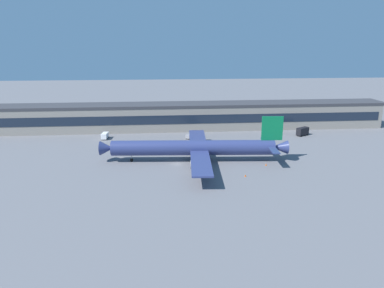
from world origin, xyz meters
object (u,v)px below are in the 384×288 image
(crew_van, at_px, (105,136))
(stair_truck, at_px, (302,131))
(traffic_cone_0, at_px, (245,176))
(airliner, at_px, (196,148))
(traffic_cone_1, at_px, (266,165))
(follow_me_car, at_px, (190,136))

(crew_van, bearing_deg, stair_truck, -1.29)
(crew_van, xyz_separation_m, traffic_cone_0, (48.30, -50.34, -1.12))
(airliner, height_order, crew_van, airliner)
(airliner, bearing_deg, stair_truck, 32.61)
(airliner, relative_size, traffic_cone_1, 94.06)
(traffic_cone_0, height_order, traffic_cone_1, traffic_cone_1)
(crew_van, distance_m, follow_me_car, 35.88)
(crew_van, bearing_deg, follow_me_car, -3.80)
(follow_me_car, distance_m, traffic_cone_0, 49.57)
(stair_truck, bearing_deg, traffic_cone_1, -125.23)
(traffic_cone_1, bearing_deg, airliner, 163.26)
(crew_van, xyz_separation_m, stair_truck, (84.86, -1.92, 0.52))
(airliner, height_order, stair_truck, airliner)
(airliner, xyz_separation_m, traffic_cone_1, (22.56, -6.79, -4.41))
(traffic_cone_0, distance_m, traffic_cone_1, 13.40)
(traffic_cone_0, xyz_separation_m, traffic_cone_1, (9.22, 9.72, 0.00))
(stair_truck, distance_m, traffic_cone_0, 60.70)
(traffic_cone_1, bearing_deg, crew_van, 144.77)
(follow_me_car, xyz_separation_m, traffic_cone_1, (21.72, -38.24, -0.75))
(airliner, distance_m, traffic_cone_1, 23.97)
(follow_me_car, height_order, traffic_cone_0, follow_me_car)
(stair_truck, relative_size, traffic_cone_0, 9.49)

